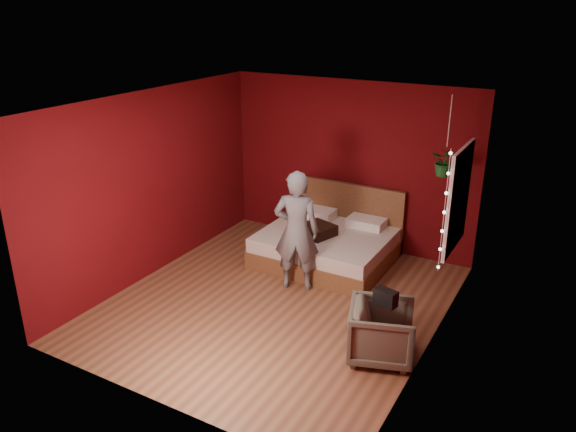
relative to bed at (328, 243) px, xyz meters
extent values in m
plane|color=brown|center=(-0.02, -1.50, -0.27)|extent=(4.50, 4.50, 0.00)
cube|color=#55080C|center=(-0.02, 0.76, 1.03)|extent=(4.00, 0.02, 2.60)
cube|color=#55080C|center=(-0.02, -3.76, 1.03)|extent=(4.00, 0.02, 2.60)
cube|color=#55080C|center=(-2.03, -1.50, 1.03)|extent=(0.02, 4.50, 2.60)
cube|color=#55080C|center=(1.99, -1.50, 1.03)|extent=(0.02, 4.50, 2.60)
cube|color=silver|center=(-0.02, -1.50, 2.34)|extent=(4.00, 4.50, 0.02)
cube|color=white|center=(1.95, -0.60, 1.23)|extent=(0.04, 0.97, 1.27)
cube|color=black|center=(1.94, -0.60, 1.23)|extent=(0.02, 0.85, 1.15)
cube|color=white|center=(1.93, -0.60, 1.23)|extent=(0.03, 0.05, 1.15)
cube|color=white|center=(1.93, -0.60, 1.23)|extent=(0.03, 0.85, 0.05)
cylinder|color=silver|center=(1.92, -1.12, 1.23)|extent=(0.01, 0.01, 1.45)
sphere|color=#FFF2CC|center=(1.92, -1.12, 0.56)|extent=(0.04, 0.04, 0.04)
sphere|color=#FFF2CC|center=(1.92, -1.12, 0.78)|extent=(0.04, 0.04, 0.04)
sphere|color=#FFF2CC|center=(1.92, -1.12, 1.01)|extent=(0.04, 0.04, 0.04)
sphere|color=#FFF2CC|center=(1.92, -1.12, 1.23)|extent=(0.04, 0.04, 0.04)
sphere|color=#FFF2CC|center=(1.92, -1.12, 1.46)|extent=(0.04, 0.04, 0.04)
sphere|color=#FFF2CC|center=(1.92, -1.12, 1.68)|extent=(0.04, 0.04, 0.04)
sphere|color=#FFF2CC|center=(1.92, -1.12, 1.91)|extent=(0.04, 0.04, 0.04)
cube|color=brown|center=(0.00, -0.09, -0.14)|extent=(1.86, 1.58, 0.26)
cube|color=beige|center=(0.00, -0.09, 0.10)|extent=(1.83, 1.55, 0.21)
cube|color=brown|center=(0.00, 0.67, 0.25)|extent=(1.86, 0.07, 1.03)
cube|color=white|center=(-0.42, 0.44, 0.26)|extent=(0.56, 0.35, 0.13)
cube|color=white|center=(0.42, 0.44, 0.26)|extent=(0.56, 0.35, 0.13)
imported|color=slate|center=(-0.01, -1.00, 0.57)|extent=(0.71, 0.58, 1.66)
imported|color=#5F5E4B|center=(1.58, -1.97, 0.05)|extent=(0.89, 0.88, 0.64)
cube|color=black|center=(1.59, -1.93, 0.47)|extent=(0.27, 0.19, 0.18)
cube|color=black|center=(-0.08, -0.22, 0.28)|extent=(0.55, 0.55, 0.16)
cylinder|color=silver|center=(1.59, 0.09, 2.00)|extent=(0.01, 0.01, 0.67)
imported|color=#1D601B|center=(1.59, 0.09, 1.47)|extent=(0.43, 0.40, 0.39)
camera|label=1|loc=(3.26, -7.03, 3.45)|focal=35.00mm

